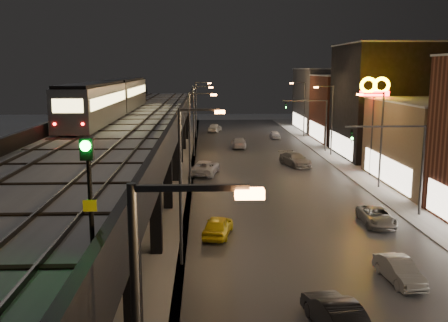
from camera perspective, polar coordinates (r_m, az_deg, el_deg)
name	(u,v)px	position (r m, az deg, el deg)	size (l,w,h in m)	color
road_surface	(272,180)	(50.75, 5.55, -2.13)	(17.00, 120.00, 0.06)	#46474D
sidewalk_right	(370,178)	(53.02, 16.32, -1.92)	(4.00, 120.00, 0.14)	#9FA1A8
under_viaduct_pavement	(138,181)	(50.72, -9.76, -2.24)	(11.00, 120.00, 0.06)	#9FA1A8
elevated_viaduct	(132,129)	(46.70, -10.46, 3.60)	(9.00, 100.00, 6.30)	black
viaduct_trackbed	(132,121)	(46.74, -10.48, 4.56)	(8.40, 100.00, 0.32)	#B2B7C1
viaduct_parapet_streetside	(179,115)	(46.31, -5.13, 5.21)	(0.30, 100.00, 1.10)	black
viaduct_parapet_far	(84,116)	(47.54, -15.70, 5.00)	(0.30, 100.00, 1.10)	black
building_d	(390,101)	(66.42, 18.44, 6.51)	(12.20, 13.20, 14.16)	black
building_e	(356,108)	(79.78, 14.83, 5.83)	(12.20, 12.20, 10.16)	brown
building_f	(333,100)	(93.19, 12.34, 6.87)	(12.20, 16.20, 11.16)	#464548
streetlight_left_1	(185,176)	(27.70, -4.46, -1.72)	(2.57, 0.28, 9.00)	#38383A
streetlight_left_2	(193,134)	(45.45, -3.62, 3.08)	(2.57, 0.28, 9.00)	#38383A
streetlight_right_2	(379,133)	(48.19, 17.26, 3.05)	(2.56, 0.28, 9.00)	#38383A
streetlight_left_3	(196,116)	(63.33, -3.24, 5.18)	(2.57, 0.28, 9.00)	#38383A
streetlight_right_3	(330,115)	(65.33, 12.04, 5.13)	(2.56, 0.28, 9.00)	#38383A
streetlight_left_4	(198,105)	(81.27, -3.04, 6.36)	(2.57, 0.28, 9.00)	#38383A
streetlight_right_4	(303,105)	(82.84, 8.99, 6.32)	(2.56, 0.28, 9.00)	#38383A
traffic_light_rig_a	(408,158)	(39.67, 20.27, 0.28)	(6.10, 0.34, 7.00)	#38383A
traffic_light_rig_b	(318,119)	(68.09, 10.67, 4.77)	(6.10, 0.34, 7.00)	#38383A
subway_train	(113,97)	(51.45, -12.61, 7.12)	(2.79, 33.44, 3.33)	gray
rail_signal	(88,173)	(12.25, -15.25, -1.32)	(0.33, 0.42, 2.87)	black
car_taxi	(218,227)	(33.58, -0.71, -7.53)	(1.64, 4.07, 1.39)	yellow
car_near_white	(335,315)	(22.73, 12.61, -16.85)	(1.57, 4.49, 1.48)	black
car_mid_silver	(205,168)	(52.68, -2.20, -0.81)	(2.51, 5.45, 1.51)	white
car_mid_dark	(239,143)	(70.53, 1.70, 2.06)	(2.07, 5.09, 1.48)	silver
car_far_white	(215,128)	(88.40, -1.05, 3.80)	(1.82, 4.52, 1.54)	white
car_onc_silver	(399,272)	(28.29, 19.38, -11.83)	(1.32, 3.80, 1.25)	gray
car_onc_dark	(376,217)	(37.60, 17.02, -6.14)	(2.05, 4.44, 1.23)	#A0A0A0
car_onc_white	(295,160)	(57.97, 8.11, 0.13)	(2.13, 5.24, 1.52)	#939496
car_onc_red	(275,135)	(80.42, 5.85, 2.97)	(1.46, 3.63, 1.24)	white
sign_mcdonalds	(374,96)	(53.45, 16.81, 7.16)	(3.06, 0.66, 10.27)	#38383A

